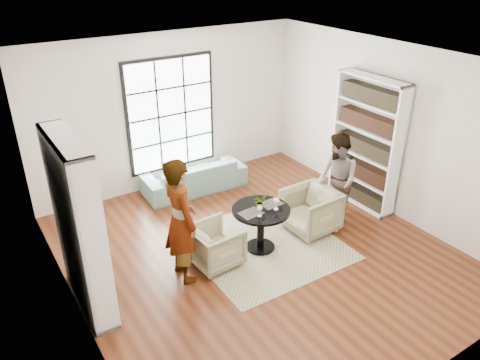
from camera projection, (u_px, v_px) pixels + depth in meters
ground at (258, 252)px, 7.44m from camera, size 6.00×6.00×0.00m
room_shell at (239, 169)px, 7.27m from camera, size 6.00×6.01×6.00m
rug at (264, 245)px, 7.61m from camera, size 2.33×2.33×0.01m
pedestal_table at (261, 220)px, 7.30m from camera, size 0.91×0.91×0.73m
sofa at (194, 176)px, 9.22m from camera, size 2.05×0.87×0.59m
armchair_left at (216, 245)px, 7.04m from camera, size 0.76×0.74×0.65m
armchair_right at (310, 211)px, 7.86m from camera, size 0.84×0.82×0.75m
person_left at (181, 221)px, 6.50m from camera, size 0.46×0.69×1.88m
person_right at (337, 180)px, 7.93m from camera, size 0.82×0.93×1.62m
placemat_left at (251, 213)px, 7.09m from camera, size 0.36×0.28×0.01m
placemat_right at (271, 204)px, 7.35m from camera, size 0.36×0.28×0.01m
cutlery_left at (251, 213)px, 7.08m from camera, size 0.16×0.23×0.01m
cutlery_right at (271, 203)px, 7.35m from camera, size 0.16×0.23×0.01m
wine_glass_left at (260, 208)px, 6.97m from camera, size 0.08×0.08×0.18m
wine_glass_right at (276, 201)px, 7.14m from camera, size 0.09×0.09×0.20m
flower_centerpiece at (260, 201)px, 7.21m from camera, size 0.23×0.22×0.21m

